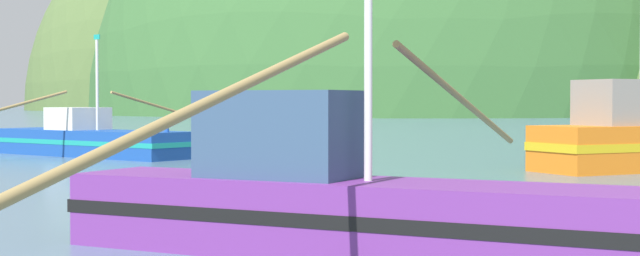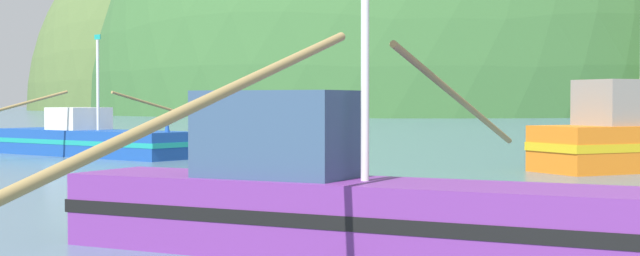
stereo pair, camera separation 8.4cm
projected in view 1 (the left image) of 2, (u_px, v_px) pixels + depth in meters
name	position (u px, v px, depth m)	size (l,w,h in m)	color
hill_mid_left	(197.00, 110.00, 230.84)	(85.36, 68.29, 97.62)	#516B38
hill_far_right	(379.00, 114.00, 162.69)	(101.64, 81.31, 103.37)	#386633
fishing_boat_purple	(358.00, 205.00, 13.72)	(9.95, 14.52, 5.75)	#6B2D84
fishing_boat_blue	(88.00, 140.00, 39.15)	(10.23, 12.27, 5.03)	#19479E
fishing_boat_orange	(634.00, 141.00, 30.98)	(7.30, 6.47, 6.93)	orange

